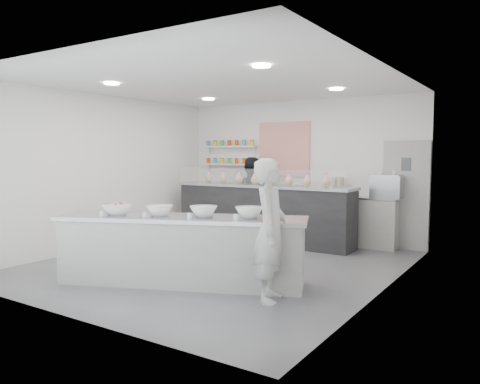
% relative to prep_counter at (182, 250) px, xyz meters
% --- Properties ---
extents(floor, '(6.00, 6.00, 0.00)m').
position_rel_prep_counter_xyz_m(floor, '(-0.23, 1.23, -0.48)').
color(floor, '#515156').
rests_on(floor, ground).
extents(ceiling, '(6.00, 6.00, 0.00)m').
position_rel_prep_counter_xyz_m(ceiling, '(-0.23, 1.23, 2.52)').
color(ceiling, white).
rests_on(ceiling, floor).
extents(back_wall, '(5.50, 0.00, 5.50)m').
position_rel_prep_counter_xyz_m(back_wall, '(-0.23, 4.23, 1.02)').
color(back_wall, white).
rests_on(back_wall, floor).
extents(left_wall, '(0.00, 6.00, 6.00)m').
position_rel_prep_counter_xyz_m(left_wall, '(-2.98, 1.23, 1.02)').
color(left_wall, white).
rests_on(left_wall, floor).
extents(right_wall, '(0.00, 6.00, 6.00)m').
position_rel_prep_counter_xyz_m(right_wall, '(2.52, 1.23, 1.02)').
color(right_wall, white).
rests_on(right_wall, floor).
extents(back_door, '(0.88, 0.04, 2.10)m').
position_rel_prep_counter_xyz_m(back_door, '(2.07, 4.20, 0.57)').
color(back_door, '#9E9E9C').
rests_on(back_door, floor).
extents(pattern_panel, '(1.25, 0.03, 1.20)m').
position_rel_prep_counter_xyz_m(pattern_panel, '(-0.58, 4.21, 1.47)').
color(pattern_panel, red).
rests_on(pattern_panel, back_wall).
extents(jar_shelf_lower, '(1.45, 0.22, 0.04)m').
position_rel_prep_counter_xyz_m(jar_shelf_lower, '(-1.98, 4.13, 1.12)').
color(jar_shelf_lower, silver).
rests_on(jar_shelf_lower, back_wall).
extents(jar_shelf_upper, '(1.45, 0.22, 0.04)m').
position_rel_prep_counter_xyz_m(jar_shelf_upper, '(-1.98, 4.13, 1.54)').
color(jar_shelf_upper, silver).
rests_on(jar_shelf_upper, back_wall).
extents(preserve_jars, '(1.45, 0.10, 0.56)m').
position_rel_prep_counter_xyz_m(preserve_jars, '(-1.98, 4.11, 1.40)').
color(preserve_jars, '#D74B00').
rests_on(preserve_jars, jar_shelf_lower).
extents(downlight_0, '(0.24, 0.24, 0.02)m').
position_rel_prep_counter_xyz_m(downlight_0, '(-1.63, 0.23, 2.50)').
color(downlight_0, white).
rests_on(downlight_0, ceiling).
extents(downlight_1, '(0.24, 0.24, 0.02)m').
position_rel_prep_counter_xyz_m(downlight_1, '(1.17, 0.23, 2.50)').
color(downlight_1, white).
rests_on(downlight_1, ceiling).
extents(downlight_2, '(0.24, 0.24, 0.02)m').
position_rel_prep_counter_xyz_m(downlight_2, '(-1.63, 2.83, 2.50)').
color(downlight_2, white).
rests_on(downlight_2, ceiling).
extents(downlight_3, '(0.24, 0.24, 0.02)m').
position_rel_prep_counter_xyz_m(downlight_3, '(1.17, 2.83, 2.50)').
color(downlight_3, white).
rests_on(downlight_3, ceiling).
extents(prep_counter, '(3.59, 2.11, 0.97)m').
position_rel_prep_counter_xyz_m(prep_counter, '(0.00, 0.00, 0.00)').
color(prep_counter, '#9C9B97').
rests_on(prep_counter, floor).
extents(back_bar, '(3.92, 0.72, 1.21)m').
position_rel_prep_counter_xyz_m(back_bar, '(-0.59, 3.31, 0.12)').
color(back_bar, black).
rests_on(back_bar, floor).
extents(sneeze_guard, '(3.86, 0.02, 0.33)m').
position_rel_prep_counter_xyz_m(sneeze_guard, '(-0.59, 2.97, 0.89)').
color(sneeze_guard, white).
rests_on(sneeze_guard, back_bar).
extents(espresso_ledge, '(1.34, 0.43, 0.99)m').
position_rel_prep_counter_xyz_m(espresso_ledge, '(1.32, 4.01, 0.01)').
color(espresso_ledge, '#9C9B97').
rests_on(espresso_ledge, floor).
extents(espresso_machine, '(0.57, 0.40, 0.44)m').
position_rel_prep_counter_xyz_m(espresso_machine, '(1.77, 4.01, 0.73)').
color(espresso_machine, '#93969E').
rests_on(espresso_machine, espresso_ledge).
extents(cup_stacks, '(0.28, 0.24, 0.38)m').
position_rel_prep_counter_xyz_m(cup_stacks, '(0.77, 4.01, 0.70)').
color(cup_stacks, tan).
rests_on(cup_stacks, espresso_ledge).
extents(prep_bowls, '(2.35, 1.35, 0.16)m').
position_rel_prep_counter_xyz_m(prep_bowls, '(-0.00, 0.00, 0.56)').
color(prep_bowls, white).
rests_on(prep_bowls, prep_counter).
extents(label_cards, '(2.01, 0.04, 0.07)m').
position_rel_prep_counter_xyz_m(label_cards, '(-0.20, -0.48, 0.52)').
color(label_cards, white).
rests_on(label_cards, prep_counter).
extents(cookie_bags, '(2.97, 0.17, 0.29)m').
position_rel_prep_counter_xyz_m(cookie_bags, '(-0.59, 3.31, 0.87)').
color(cookie_bags, pink).
rests_on(cookie_bags, back_bar).
extents(woman_prep, '(0.63, 0.76, 1.80)m').
position_rel_prep_counter_xyz_m(woman_prep, '(1.44, 0.01, 0.41)').
color(woman_prep, beige).
rests_on(woman_prep, floor).
extents(staff_left, '(1.06, 0.96, 1.78)m').
position_rel_prep_counter_xyz_m(staff_left, '(-1.19, 3.78, 0.40)').
color(staff_left, black).
rests_on(staff_left, floor).
extents(staff_right, '(0.87, 0.67, 1.57)m').
position_rel_prep_counter_xyz_m(staff_right, '(-0.79, 3.77, 0.30)').
color(staff_right, black).
rests_on(staff_right, floor).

